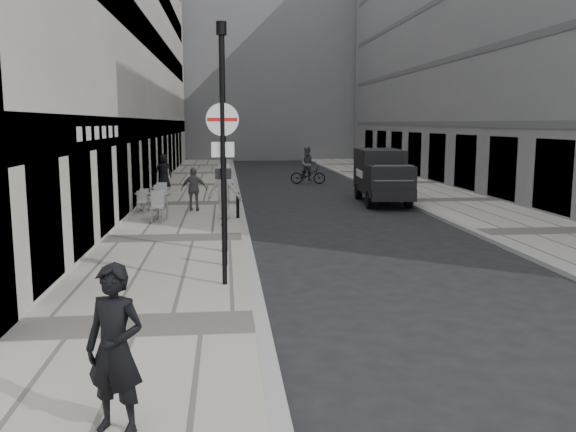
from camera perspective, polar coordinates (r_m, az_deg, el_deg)
name	(u,v)px	position (r m, az deg, el deg)	size (l,w,h in m)	color
ground	(275,400)	(7.78, -1.26, -16.87)	(120.00, 120.00, 0.00)	black
sidewalk	(190,204)	(25.26, -9.11, 1.08)	(4.00, 60.00, 0.12)	#A7A197
far_sidewalk	(450,201)	(26.97, 14.92, 1.37)	(4.00, 60.00, 0.12)	#A7A197
building_left	(110,6)	(32.46, -16.30, 18.37)	(4.00, 45.00, 18.00)	beige
building_far	(244,46)	(63.49, -4.14, 15.58)	(24.00, 16.00, 22.00)	slate
walking_man	(115,349)	(6.74, -15.88, -11.90)	(0.66, 0.43, 1.81)	black
sign_post	(223,166)	(12.13, -6.10, 4.64)	(0.64, 0.11, 3.74)	black
lamppost	(223,127)	(15.34, -6.11, 8.32)	(0.26, 0.26, 5.67)	black
bollard_near	(225,245)	(14.07, -5.95, -2.72)	(0.12, 0.12, 0.93)	black
bollard_far	(238,206)	(21.00, -4.72, 0.94)	(0.11, 0.11, 0.84)	black
panel_van	(382,173)	(26.03, 8.77, 3.97)	(2.07, 4.88, 2.24)	black
cyclist	(308,169)	(33.93, 1.88, 4.37)	(2.00, 0.97, 2.07)	black
pedestrian_a	(194,189)	(22.89, -8.78, 2.50)	(0.95, 0.39, 1.62)	#5F5E63
pedestrian_b	(224,191)	(20.80, -5.97, 2.33)	(1.23, 0.71, 1.90)	#A09993
pedestrian_c	(164,171)	(30.79, -11.57, 4.11)	(0.85, 0.55, 1.74)	black
cafe_table_near	(159,204)	(21.11, -11.94, 1.09)	(0.79, 1.78, 1.02)	#BDBDBF
cafe_table_mid	(143,200)	(23.15, -13.40, 1.42)	(0.62, 1.40, 0.80)	silver
cafe_table_far	(161,196)	(23.72, -11.82, 1.84)	(0.74, 1.67, 0.95)	silver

